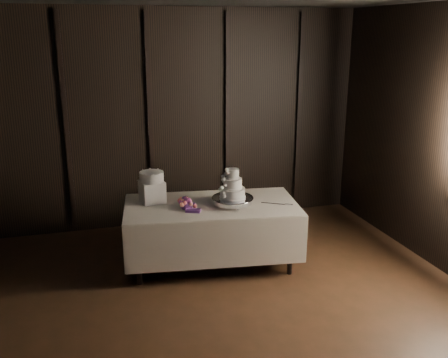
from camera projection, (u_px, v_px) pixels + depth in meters
The scene contains 8 objects.
room at pixel (217, 201), 3.60m from camera, with size 6.08×7.08×3.08m.
display_table at pixel (212, 232), 5.86m from camera, with size 2.11×1.30×0.76m.
cake_stand at pixel (233, 201), 5.72m from camera, with size 0.48×0.48×0.09m, color silver.
wedding_cake at pixel (231, 187), 5.65m from camera, with size 0.33×0.28×0.34m.
bouquet at pixel (186, 204), 5.59m from camera, with size 0.27×0.37×0.17m, color #EB6265, non-canonical shape.
box_pedestal at pixel (152, 192), 5.80m from camera, with size 0.26×0.26×0.25m, color white.
small_cake at pixel (152, 177), 5.75m from camera, with size 0.28×0.28×0.11m, color white.
cake_knife at pixel (273, 204), 5.76m from camera, with size 0.37×0.02×0.01m, color silver.
Camera 1 is at (-0.88, -3.29, 2.68)m, focal length 40.00 mm.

